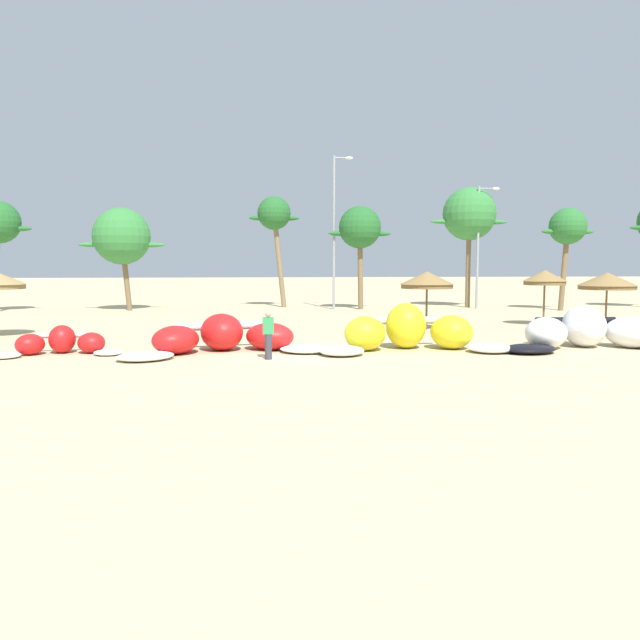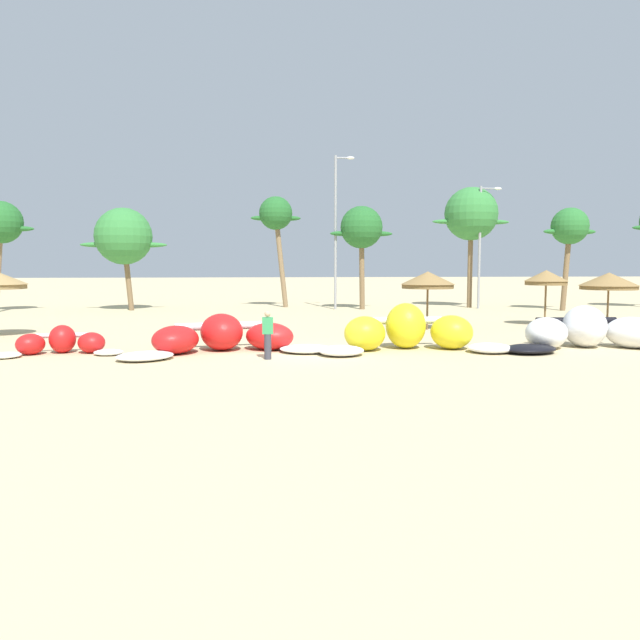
# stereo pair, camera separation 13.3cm
# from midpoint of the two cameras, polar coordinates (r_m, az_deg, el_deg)

# --- Properties ---
(ground_plane) EXTENTS (260.00, 260.00, 0.00)m
(ground_plane) POSITION_cam_midpoint_polar(r_m,az_deg,el_deg) (21.96, -1.31, -3.09)
(ground_plane) COLOR #C6B284
(kite_far_left) EXTENTS (4.57, 2.30, 1.00)m
(kite_far_left) POSITION_cam_midpoint_polar(r_m,az_deg,el_deg) (23.56, -22.74, -1.98)
(kite_far_left) COLOR white
(kite_far_left) RESTS_ON ground
(kite_left) EXTENTS (7.77, 4.40, 1.35)m
(kite_left) POSITION_cam_midpoint_polar(r_m,az_deg,el_deg) (22.52, -8.78, -1.61)
(kite_left) COLOR white
(kite_left) RESTS_ON ground
(kite_left_of_center) EXTENTS (7.44, 3.37, 1.71)m
(kite_left_of_center) POSITION_cam_midpoint_polar(r_m,az_deg,el_deg) (22.97, 8.38, -1.13)
(kite_left_of_center) COLOR white
(kite_left_of_center) RESTS_ON ground
(kite_center) EXTENTS (7.83, 3.81, 1.60)m
(kite_center) POSITION_cam_midpoint_polar(r_m,az_deg,el_deg) (25.26, 23.86, -1.05)
(kite_center) COLOR black
(kite_center) RESTS_ON ground
(beach_umbrella_middle) EXTENTS (2.62, 2.62, 2.82)m
(beach_umbrella_middle) POSITION_cam_midpoint_polar(r_m,az_deg,el_deg) (30.16, 10.10, 3.68)
(beach_umbrella_middle) COLOR brown
(beach_umbrella_middle) RESTS_ON ground
(beach_umbrella_near_palms) EXTENTS (2.21, 2.21, 2.87)m
(beach_umbrella_near_palms) POSITION_cam_midpoint_polar(r_m,az_deg,el_deg) (33.92, 20.36, 3.71)
(beach_umbrella_near_palms) COLOR brown
(beach_umbrella_near_palms) RESTS_ON ground
(beach_umbrella_outermost) EXTENTS (2.98, 2.98, 2.74)m
(beach_umbrella_outermost) POSITION_cam_midpoint_polar(r_m,az_deg,el_deg) (35.31, 25.33, 3.30)
(beach_umbrella_outermost) COLOR brown
(beach_umbrella_outermost) RESTS_ON ground
(person_near_kites) EXTENTS (0.36, 0.24, 1.62)m
(person_near_kites) POSITION_cam_midpoint_polar(r_m,az_deg,el_deg) (20.49, -4.69, -1.39)
(person_near_kites) COLOR #383842
(person_near_kites) RESTS_ON ground
(palm_leftmost) EXTENTS (4.18, 2.79, 7.32)m
(palm_leftmost) POSITION_cam_midpoint_polar(r_m,az_deg,el_deg) (45.85, -27.45, 7.92)
(palm_leftmost) COLOR #7F6647
(palm_leftmost) RESTS_ON ground
(palm_left) EXTENTS (5.82, 3.88, 7.02)m
(palm_left) POSITION_cam_midpoint_polar(r_m,az_deg,el_deg) (44.36, -17.69, 7.37)
(palm_left) COLOR brown
(palm_left) RESTS_ON ground
(palm_left_of_gap) EXTENTS (3.66, 2.44, 8.12)m
(palm_left_of_gap) POSITION_cam_midpoint_polar(r_m,az_deg,el_deg) (45.69, -4.02, 9.61)
(palm_left_of_gap) COLOR #7F6647
(palm_left_of_gap) RESTS_ON ground
(palm_center_left) EXTENTS (4.43, 2.95, 7.23)m
(palm_center_left) POSITION_cam_midpoint_polar(r_m,az_deg,el_deg) (43.42, 3.96, 8.46)
(palm_center_left) COLOR brown
(palm_center_left) RESTS_ON ground
(palm_center_right) EXTENTS (5.79, 3.86, 8.76)m
(palm_center_right) POSITION_cam_midpoint_polar(r_m,az_deg,el_deg) (46.62, 13.94, 9.47)
(palm_center_right) COLOR brown
(palm_center_right) RESTS_ON ground
(palm_right_of_gap) EXTENTS (3.75, 2.50, 7.01)m
(palm_right_of_gap) POSITION_cam_midpoint_polar(r_m,az_deg,el_deg) (45.52, 22.24, 7.90)
(palm_right_of_gap) COLOR brown
(palm_right_of_gap) RESTS_ON ground
(lamppost_west) EXTENTS (1.42, 0.24, 10.67)m
(lamppost_west) POSITION_cam_midpoint_polar(r_m,az_deg,el_deg) (43.36, 1.65, 8.72)
(lamppost_west) COLOR gray
(lamppost_west) RESTS_ON ground
(lamppost_west_center) EXTENTS (1.61, 0.24, 8.66)m
(lamppost_west_center) POSITION_cam_midpoint_polar(r_m,az_deg,el_deg) (45.51, 14.84, 7.13)
(lamppost_west_center) COLOR gray
(lamppost_west_center) RESTS_ON ground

